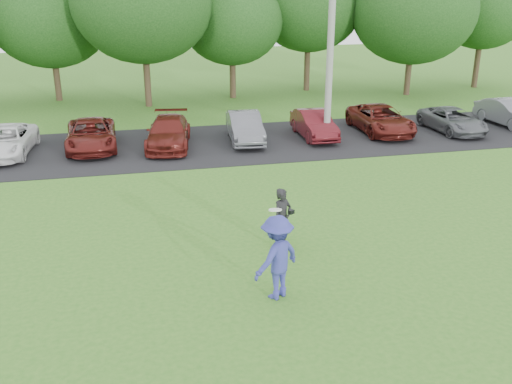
# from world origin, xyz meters

# --- Properties ---
(ground) EXTENTS (100.00, 100.00, 0.00)m
(ground) POSITION_xyz_m (0.00, 0.00, 0.00)
(ground) COLOR #306A1E
(ground) RESTS_ON ground
(parking_lot) EXTENTS (32.00, 6.50, 0.03)m
(parking_lot) POSITION_xyz_m (0.00, 13.00, 0.01)
(parking_lot) COLOR black
(parking_lot) RESTS_ON ground
(utility_pole) EXTENTS (0.28, 0.28, 10.15)m
(utility_pole) POSITION_xyz_m (5.10, 12.33, 5.07)
(utility_pole) COLOR gray
(utility_pole) RESTS_ON ground
(frisbee_player) EXTENTS (1.42, 1.25, 2.17)m
(frisbee_player) POSITION_xyz_m (-0.24, 0.38, 0.95)
(frisbee_player) COLOR #343792
(frisbee_player) RESTS_ON ground
(camera_bystander) EXTENTS (0.70, 0.63, 1.60)m
(camera_bystander) POSITION_xyz_m (0.53, 2.76, 0.80)
(camera_bystander) COLOR black
(camera_bystander) RESTS_ON ground
(parked_cars) EXTENTS (30.51, 4.77, 1.24)m
(parked_cars) POSITION_xyz_m (0.40, 13.10, 0.61)
(parked_cars) COLOR #4D1010
(parked_cars) RESTS_ON parking_lot
(tree_row) EXTENTS (42.39, 9.85, 8.64)m
(tree_row) POSITION_xyz_m (1.51, 22.76, 4.91)
(tree_row) COLOR #38281C
(tree_row) RESTS_ON ground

